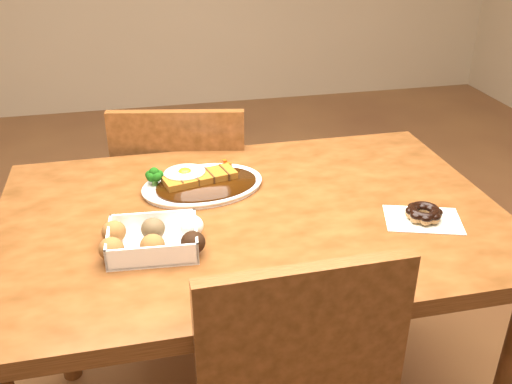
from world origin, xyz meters
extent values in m
cube|color=#43250D|center=(0.00, 0.00, 0.73)|extent=(1.20, 0.80, 0.04)
cylinder|color=#43250D|center=(-0.54, 0.34, 0.35)|extent=(0.06, 0.06, 0.71)
cylinder|color=#43250D|center=(0.54, 0.34, 0.35)|extent=(0.06, 0.06, 0.71)
cube|color=#43250D|center=(-0.10, 0.60, 0.43)|extent=(0.49, 0.49, 0.04)
cylinder|color=#43250D|center=(0.10, 0.73, 0.21)|extent=(0.04, 0.04, 0.41)
cylinder|color=#43250D|center=(-0.24, 0.80, 0.21)|extent=(0.04, 0.04, 0.41)
cylinder|color=#43250D|center=(0.03, 0.40, 0.21)|extent=(0.04, 0.04, 0.41)
cylinder|color=#43250D|center=(-0.30, 0.47, 0.21)|extent=(0.04, 0.04, 0.41)
cube|color=#43250D|center=(-0.14, 0.41, 0.67)|extent=(0.40, 0.11, 0.40)
cube|color=#43250D|center=(0.01, -0.41, 0.67)|extent=(0.40, 0.04, 0.40)
ellipsoid|color=white|center=(-0.10, 0.15, 0.76)|extent=(0.34, 0.27, 0.01)
ellipsoid|color=black|center=(-0.09, 0.13, 0.77)|extent=(0.29, 0.22, 0.01)
cube|color=#6B380C|center=(-0.10, 0.15, 0.78)|extent=(0.20, 0.11, 0.02)
ellipsoid|color=white|center=(-0.14, 0.17, 0.79)|extent=(0.12, 0.11, 0.01)
ellipsoid|color=#FFB214|center=(-0.14, 0.17, 0.79)|extent=(0.04, 0.04, 0.02)
cube|color=white|center=(-0.24, -0.11, 0.78)|extent=(0.20, 0.16, 0.05)
ellipsoid|color=brown|center=(-0.32, -0.14, 0.78)|extent=(0.05, 0.05, 0.05)
ellipsoid|color=brown|center=(-0.24, -0.14, 0.78)|extent=(0.05, 0.05, 0.05)
ellipsoid|color=black|center=(-0.16, -0.15, 0.78)|extent=(0.05, 0.05, 0.05)
ellipsoid|color=brown|center=(-0.32, -0.07, 0.78)|extent=(0.05, 0.05, 0.05)
ellipsoid|color=black|center=(-0.24, -0.08, 0.78)|extent=(0.05, 0.05, 0.05)
ellipsoid|color=beige|center=(-0.15, -0.08, 0.78)|extent=(0.05, 0.05, 0.05)
cube|color=silver|center=(0.38, -0.12, 0.75)|extent=(0.20, 0.17, 0.00)
torus|color=olive|center=(0.38, -0.12, 0.77)|extent=(0.10, 0.10, 0.03)
torus|color=black|center=(0.38, -0.12, 0.77)|extent=(0.09, 0.09, 0.02)
camera|label=1|loc=(-0.25, -1.16, 1.43)|focal=40.00mm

